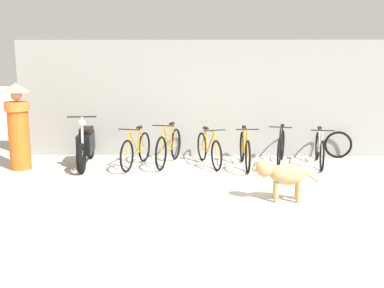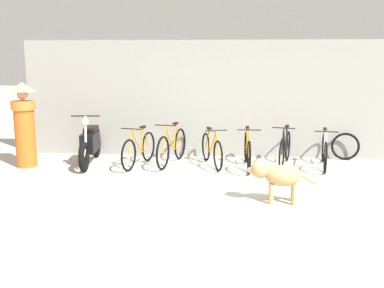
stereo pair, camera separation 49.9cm
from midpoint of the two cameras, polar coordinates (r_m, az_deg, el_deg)
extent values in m
plane|color=#B7B2A5|center=(7.45, 6.50, -6.75)|extent=(60.00, 60.00, 0.00)
cube|color=gray|center=(10.40, 6.14, 5.69)|extent=(9.50, 0.20, 2.66)
torus|color=black|center=(9.08, -6.49, -1.44)|extent=(0.19, 0.65, 0.66)
torus|color=black|center=(9.95, -4.14, -0.32)|extent=(0.19, 0.65, 0.66)
cylinder|color=orange|center=(9.37, -5.55, 0.29)|extent=(0.14, 0.48, 0.54)
cylinder|color=orange|center=(9.63, -4.88, 0.49)|extent=(0.06, 0.13, 0.50)
cylinder|color=orange|center=(9.38, -5.46, 1.82)|extent=(0.16, 0.55, 0.06)
cylinder|color=orange|center=(9.79, -4.55, -0.66)|extent=(0.11, 0.37, 0.08)
cylinder|color=orange|center=(9.79, -4.46, 0.81)|extent=(0.10, 0.29, 0.46)
cylinder|color=orange|center=(9.09, -6.33, 0.11)|extent=(0.07, 0.18, 0.48)
cube|color=black|center=(9.63, -4.79, 2.15)|extent=(0.11, 0.19, 0.05)
cylinder|color=black|center=(9.11, -6.17, 1.91)|extent=(0.45, 0.13, 0.02)
torus|color=black|center=(9.13, -2.16, -1.16)|extent=(0.20, 0.69, 0.70)
torus|color=black|center=(10.12, -0.12, 0.02)|extent=(0.20, 0.69, 0.70)
cylinder|color=orange|center=(9.47, -1.33, 0.67)|extent=(0.14, 0.52, 0.58)
cylinder|color=orange|center=(9.76, -0.74, 0.87)|extent=(0.06, 0.14, 0.53)
cylinder|color=orange|center=(9.48, -1.23, 2.29)|extent=(0.16, 0.61, 0.06)
cylinder|color=orange|center=(9.94, -0.48, -0.33)|extent=(0.12, 0.40, 0.08)
cylinder|color=orange|center=(9.94, -0.38, 1.21)|extent=(0.10, 0.32, 0.49)
cylinder|color=orange|center=(9.16, -2.00, 0.49)|extent=(0.07, 0.19, 0.52)
cube|color=black|center=(9.76, -0.65, 2.61)|extent=(0.11, 0.19, 0.05)
cylinder|color=black|center=(9.18, -1.85, 2.38)|extent=(0.45, 0.13, 0.02)
torus|color=black|center=(9.07, 4.90, -1.51)|extent=(0.22, 0.61, 0.63)
torus|color=black|center=(9.99, 3.21, -0.35)|extent=(0.22, 0.61, 0.63)
cylinder|color=orange|center=(9.39, 4.23, 0.18)|extent=(0.17, 0.47, 0.52)
cylinder|color=orange|center=(9.66, 3.74, 0.39)|extent=(0.06, 0.13, 0.48)
cylinder|color=orange|center=(9.39, 4.16, 1.65)|extent=(0.20, 0.55, 0.06)
cylinder|color=orange|center=(9.82, 3.50, -0.68)|extent=(0.14, 0.36, 0.07)
cylinder|color=orange|center=(9.83, 3.44, 0.72)|extent=(0.11, 0.29, 0.44)
cylinder|color=orange|center=(9.09, 4.79, -0.02)|extent=(0.08, 0.17, 0.46)
cube|color=black|center=(9.66, 3.68, 1.99)|extent=(0.12, 0.19, 0.05)
cylinder|color=black|center=(9.12, 4.68, 1.72)|extent=(0.45, 0.16, 0.02)
torus|color=black|center=(8.88, 8.85, -1.73)|extent=(0.06, 0.67, 0.67)
torus|color=black|center=(9.91, 8.32, -0.42)|extent=(0.06, 0.67, 0.67)
cylinder|color=orange|center=(9.24, 8.67, 0.13)|extent=(0.04, 0.52, 0.55)
cylinder|color=orange|center=(9.54, 8.51, 0.36)|extent=(0.03, 0.13, 0.51)
cylinder|color=orange|center=(9.25, 8.69, 1.71)|extent=(0.04, 0.61, 0.06)
cylinder|color=orange|center=(9.72, 8.41, -0.79)|extent=(0.04, 0.40, 0.08)
cylinder|color=orange|center=(9.73, 8.42, 0.72)|extent=(0.03, 0.31, 0.47)
cylinder|color=orange|center=(8.91, 8.85, -0.10)|extent=(0.03, 0.18, 0.49)
cube|color=black|center=(9.54, 8.53, 2.08)|extent=(0.07, 0.18, 0.05)
cylinder|color=black|center=(8.94, 8.86, 1.77)|extent=(0.46, 0.03, 0.02)
torus|color=black|center=(9.29, 12.84, -1.33)|extent=(0.20, 0.65, 0.67)
torus|color=black|center=(10.23, 13.44, -0.26)|extent=(0.20, 0.65, 0.67)
cylinder|color=black|center=(9.61, 13.14, 0.37)|extent=(0.14, 0.47, 0.55)
cylinder|color=black|center=(9.89, 13.31, 0.55)|extent=(0.06, 0.13, 0.50)
cylinder|color=black|center=(9.62, 13.24, 1.89)|extent=(0.16, 0.55, 0.06)
cylinder|color=black|center=(10.06, 13.33, -0.58)|extent=(0.12, 0.36, 0.08)
cylinder|color=black|center=(10.06, 13.42, 0.86)|extent=(0.10, 0.29, 0.46)
cylinder|color=black|center=(9.31, 12.95, 0.21)|extent=(0.07, 0.17, 0.49)
cube|color=black|center=(9.89, 13.41, 2.19)|extent=(0.11, 0.19, 0.05)
cylinder|color=black|center=(9.34, 13.07, 1.99)|extent=(0.45, 0.14, 0.02)
torus|color=black|center=(9.30, 18.07, -1.69)|extent=(0.14, 0.63, 0.63)
torus|color=black|center=(10.36, 17.67, -0.43)|extent=(0.14, 0.63, 0.63)
cylinder|color=beige|center=(9.67, 17.97, 0.02)|extent=(0.11, 0.53, 0.53)
cylinder|color=beige|center=(9.98, 17.85, 0.25)|extent=(0.05, 0.14, 0.48)
cylinder|color=beige|center=(9.69, 18.03, 1.45)|extent=(0.13, 0.62, 0.06)
cylinder|color=beige|center=(10.16, 17.73, -0.78)|extent=(0.09, 0.41, 0.08)
cylinder|color=beige|center=(10.17, 17.79, 0.58)|extent=(0.08, 0.32, 0.44)
cylinder|color=beige|center=(9.34, 18.11, -0.21)|extent=(0.06, 0.19, 0.47)
cube|color=black|center=(9.99, 17.92, 1.81)|extent=(0.10, 0.19, 0.05)
cylinder|color=black|center=(9.37, 18.18, 1.49)|extent=(0.46, 0.10, 0.02)
torus|color=black|center=(9.16, -12.06, -1.63)|extent=(0.19, 0.62, 0.61)
torus|color=black|center=(10.51, -10.74, 0.00)|extent=(0.19, 0.62, 0.61)
cube|color=black|center=(9.80, -11.39, 0.29)|extent=(0.38, 0.88, 0.41)
cube|color=black|center=(9.91, -11.30, 1.88)|extent=(0.30, 0.57, 0.10)
cylinder|color=silver|center=(9.33, -11.89, 1.62)|extent=(0.07, 0.16, 0.61)
cylinder|color=silver|center=(9.25, -11.97, -0.94)|extent=(0.07, 0.24, 0.21)
cylinder|color=black|center=(9.34, -11.91, 3.50)|extent=(0.58, 0.09, 0.03)
sphere|color=silver|center=(9.32, -11.92, 2.74)|extent=(0.16, 0.16, 0.14)
ellipsoid|color=tan|center=(7.22, 13.42, -3.96)|extent=(0.58, 0.37, 0.34)
cylinder|color=tan|center=(7.19, 11.99, -6.28)|extent=(0.08, 0.08, 0.31)
cylinder|color=tan|center=(7.37, 11.91, -5.86)|extent=(0.08, 0.08, 0.31)
cylinder|color=tan|center=(7.23, 14.77, -6.33)|extent=(0.08, 0.08, 0.31)
cylinder|color=tan|center=(7.40, 14.62, -5.91)|extent=(0.08, 0.08, 0.31)
sphere|color=tan|center=(7.18, 10.58, -3.18)|extent=(0.30, 0.30, 0.29)
ellipsoid|color=tan|center=(7.18, 9.61, -3.32)|extent=(0.16, 0.12, 0.11)
cylinder|color=tan|center=(7.28, 16.41, -4.27)|extent=(0.26, 0.07, 0.18)
cylinder|color=orange|center=(9.89, -19.08, 1.19)|extent=(0.58, 0.58, 1.38)
cylinder|color=orange|center=(9.82, -19.30, 4.66)|extent=(0.69, 0.69, 0.18)
sphere|color=tan|center=(9.80, -19.38, 5.95)|extent=(0.31, 0.31, 0.22)
cone|color=tan|center=(9.79, -19.44, 6.85)|extent=(0.77, 0.77, 0.19)
torus|color=black|center=(10.68, 20.17, -0.29)|extent=(0.62, 0.16, 0.62)
camera|label=1|loc=(0.25, -88.32, 0.32)|focal=42.00mm
camera|label=2|loc=(0.25, 91.68, -0.32)|focal=42.00mm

